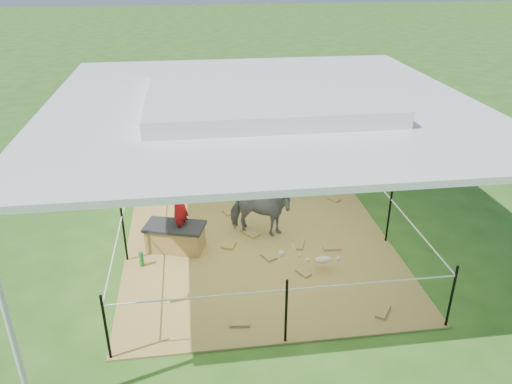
{
  "coord_description": "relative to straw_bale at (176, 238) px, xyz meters",
  "views": [
    {
      "loc": [
        -1.07,
        -7.23,
        4.67
      ],
      "look_at": [
        0.0,
        0.6,
        0.85
      ],
      "focal_mm": 35.0,
      "sensor_mm": 36.0,
      "label": 1
    }
  ],
  "objects": [
    {
      "name": "trash_barrel",
      "position": [
        4.97,
        6.49,
        0.18
      ],
      "size": [
        0.72,
        0.72,
        0.84
      ],
      "primitive_type": "cylinder",
      "rotation": [
        0.0,
        0.0,
        0.41
      ],
      "color": "#1748B1",
      "rests_on": "ground"
    },
    {
      "name": "picnic_table_near",
      "position": [
        2.78,
        8.5,
        0.18
      ],
      "size": [
        2.1,
        1.57,
        0.84
      ],
      "primitive_type": "cube",
      "rotation": [
        0.0,
        0.0,
        0.05
      ],
      "color": "brown",
      "rests_on": "ground"
    },
    {
      "name": "rope_fence",
      "position": [
        1.44,
        -0.23,
        0.41
      ],
      "size": [
        4.54,
        4.54,
        1.0
      ],
      "color": "black",
      "rests_on": "ground"
    },
    {
      "name": "straw_bale",
      "position": [
        0.0,
        0.0,
        0.0
      ],
      "size": [
        1.03,
        0.72,
        0.42
      ],
      "primitive_type": "cube",
      "rotation": [
        0.0,
        0.0,
        -0.29
      ],
      "color": "olive",
      "rests_on": "hay_patch"
    },
    {
      "name": "picnic_table_far",
      "position": [
        6.38,
        8.9,
        0.1
      ],
      "size": [
        1.71,
        1.29,
        0.68
      ],
      "primitive_type": "cube",
      "rotation": [
        0.0,
        0.0,
        0.07
      ],
      "color": "brown",
      "rests_on": "ground"
    },
    {
      "name": "dark_cloth",
      "position": [
        0.0,
        0.0,
        0.23
      ],
      "size": [
        1.11,
        0.79,
        0.05
      ],
      "primitive_type": "cube",
      "rotation": [
        0.0,
        0.0,
        -0.29
      ],
      "color": "black",
      "rests_on": "straw_bale"
    },
    {
      "name": "green_bottle",
      "position": [
        -0.55,
        -0.45,
        -0.08
      ],
      "size": [
        0.09,
        0.09,
        0.26
      ],
      "primitive_type": "cylinder",
      "rotation": [
        0.0,
        0.0,
        -0.29
      ],
      "color": "#1B7B2A",
      "rests_on": "hay_patch"
    },
    {
      "name": "canopy_tent",
      "position": [
        1.44,
        -0.23,
        2.45
      ],
      "size": [
        6.3,
        6.3,
        2.9
      ],
      "color": "silver",
      "rests_on": "ground"
    },
    {
      "name": "ground",
      "position": [
        1.44,
        -0.23,
        -0.24
      ],
      "size": [
        90.0,
        90.0,
        0.0
      ],
      "primitive_type": "plane",
      "color": "#2D5919",
      "rests_on": "ground"
    },
    {
      "name": "hay_patch",
      "position": [
        1.44,
        -0.23,
        -0.22
      ],
      "size": [
        4.6,
        4.6,
        0.03
      ],
      "primitive_type": "cube",
      "color": "brown",
      "rests_on": "ground"
    },
    {
      "name": "woman",
      "position": [
        0.1,
        0.0,
        0.77
      ],
      "size": [
        0.38,
        0.47,
        1.12
      ],
      "primitive_type": "imported",
      "rotation": [
        0.0,
        0.0,
        -1.86
      ],
      "color": "#A71015",
      "rests_on": "straw_bale"
    },
    {
      "name": "distant_person",
      "position": [
        3.16,
        7.52,
        0.43
      ],
      "size": [
        0.72,
        0.6,
        1.34
      ],
      "primitive_type": "imported",
      "rotation": [
        0.0,
        0.0,
        2.99
      ],
      "color": "#358DCA",
      "rests_on": "ground"
    },
    {
      "name": "pink_hat",
      "position": [
        1.5,
        0.26,
        0.81
      ],
      "size": [
        0.29,
        0.29,
        0.14
      ],
      "primitive_type": "cylinder",
      "color": "#FF93CA",
      "rests_on": "pony"
    },
    {
      "name": "pony",
      "position": [
        1.5,
        0.26,
        0.27
      ],
      "size": [
        1.22,
        0.83,
        0.95
      ],
      "primitive_type": "imported",
      "rotation": [
        0.0,
        0.0,
        1.25
      ],
      "color": "#4F5055",
      "rests_on": "hay_patch"
    },
    {
      "name": "foal",
      "position": [
        2.34,
        -0.98,
        0.02
      ],
      "size": [
        0.84,
        0.47,
        0.46
      ],
      "primitive_type": null,
      "rotation": [
        0.0,
        0.0,
        0.01
      ],
      "color": "beige",
      "rests_on": "hay_patch"
    }
  ]
}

